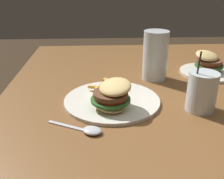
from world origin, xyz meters
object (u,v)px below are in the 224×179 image
at_px(meal_plate_far, 208,66).
at_px(meal_plate_near, 112,97).
at_px(spoon, 89,130).
at_px(juice_glass, 202,93).
at_px(beer_glass, 155,57).

bearing_deg(meal_plate_far, meal_plate_near, -56.98).
xyz_separation_m(spoon, meal_plate_far, (-0.40, 0.46, 0.02)).
bearing_deg(meal_plate_near, meal_plate_far, 123.02).
distance_m(meal_plate_near, meal_plate_far, 0.47).
bearing_deg(meal_plate_near, juice_glass, 80.37).
bearing_deg(spoon, beer_glass, 83.64).
relative_size(meal_plate_near, meal_plate_far, 1.34).
bearing_deg(beer_glass, spoon, -33.13).
distance_m(meal_plate_near, beer_glass, 0.28).
bearing_deg(spoon, juice_glass, 44.80).
distance_m(juice_glass, meal_plate_far, 0.33).
bearing_deg(meal_plate_far, juice_glass, -25.15).
distance_m(juice_glass, spoon, 0.34).
relative_size(juice_glass, spoon, 1.19).
height_order(spoon, meal_plate_far, meal_plate_far).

